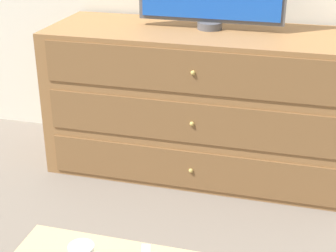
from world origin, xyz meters
name	(u,v)px	position (x,y,z in m)	size (l,w,h in m)	color
ground_plane	(215,143)	(0.00, 0.00, 0.00)	(12.00, 12.00, 0.00)	#70665B
dresser	(204,103)	(-0.02, -0.32, 0.40)	(1.66, 0.60, 0.79)	olive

